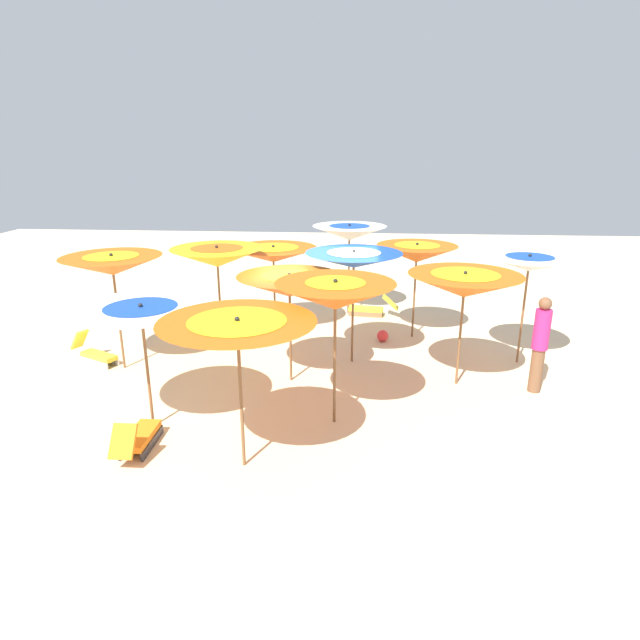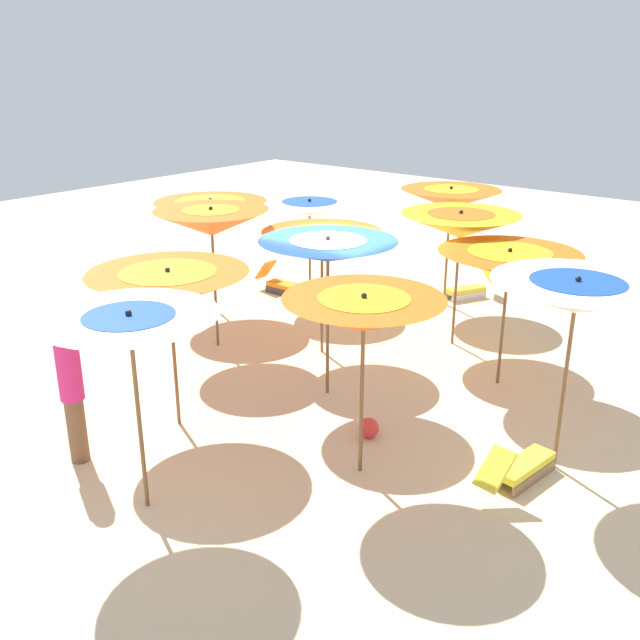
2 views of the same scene
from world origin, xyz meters
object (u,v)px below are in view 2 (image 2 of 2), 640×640
object	(u,v)px
beach_umbrella_10	(310,209)
beach_umbrella_11	(451,198)
beach_umbrella_9	(211,211)
beach_umbrella_5	(509,263)
beach_umbrella_7	(322,243)
beachgoer_0	(72,390)
beach_umbrella_3	(169,287)
beach_umbrella_6	(211,222)
lounger_2	(519,467)
beach_umbrella_4	(328,251)
beach_ball	(369,428)
beach_umbrella_0	(130,329)
beach_umbrella_2	(576,297)
beach_umbrella_1	(364,314)
lounger_0	(470,288)
lounger_1	(282,283)
beach_umbrella_8	(460,225)

from	to	relation	value
beach_umbrella_10	beach_umbrella_11	size ratio (longest dim) A/B	0.88
beach_umbrella_9	beach_umbrella_5	bearing A→B (deg)	-85.45
beach_umbrella_7	beachgoer_0	bearing A→B (deg)	178.29
beach_umbrella_3	beach_umbrella_6	distance (m)	2.93
beach_umbrella_11	lounger_2	xyz separation A→B (m)	(-5.30, -4.10, -2.03)
beach_umbrella_4	beach_umbrella_6	distance (m)	2.75
beach_umbrella_4	beach_ball	size ratio (longest dim) A/B	8.77
beach_umbrella_0	beach_umbrella_10	size ratio (longest dim) A/B	1.10
beach_umbrella_2	beach_umbrella_3	bearing A→B (deg)	116.57
beach_umbrella_5	beach_umbrella_11	distance (m)	3.89
beach_umbrella_4	beachgoer_0	world-z (taller)	beach_umbrella_4
beach_umbrella_1	lounger_0	distance (m)	7.63
beach_umbrella_4	lounger_1	distance (m)	5.47
beach_umbrella_5	beach_umbrella_0	bearing A→B (deg)	163.66
beach_umbrella_4	beach_umbrella_10	world-z (taller)	beach_umbrella_4
beach_umbrella_11	lounger_2	world-z (taller)	beach_umbrella_11
beach_umbrella_8	beach_umbrella_4	bearing A→B (deg)	170.83
lounger_0	beach_ball	size ratio (longest dim) A/B	4.30
beach_umbrella_9	beach_umbrella_11	size ratio (longest dim) A/B	0.94
beach_umbrella_1	beach_umbrella_8	bearing A→B (deg)	15.21
beach_umbrella_2	beach_umbrella_10	distance (m)	7.40
beach_umbrella_3	beach_umbrella_9	bearing A→B (deg)	40.98
lounger_0	beach_umbrella_1	bearing A→B (deg)	43.87
beach_umbrella_1	beachgoer_0	size ratio (longest dim) A/B	1.25
beach_umbrella_11	beach_umbrella_9	bearing A→B (deg)	134.25
beach_umbrella_1	beach_umbrella_5	size ratio (longest dim) A/B	1.06
lounger_0	lounger_2	world-z (taller)	lounger_0
beach_umbrella_9	beach_umbrella_2	bearing A→B (deg)	-99.84
beach_umbrella_2	beach_umbrella_8	bearing A→B (deg)	47.17
beach_umbrella_3	beach_umbrella_4	distance (m)	2.35
beach_umbrella_5	beach_umbrella_8	distance (m)	1.75
beach_umbrella_7	beach_umbrella_3	bearing A→B (deg)	-178.56
beach_umbrella_0	lounger_0	distance (m)	9.46
beach_umbrella_2	lounger_0	world-z (taller)	beach_umbrella_2
beach_umbrella_0	beach_ball	world-z (taller)	beach_umbrella_0
beach_umbrella_11	lounger_0	bearing A→B (deg)	-15.91
beach_umbrella_5	lounger_0	world-z (taller)	beach_umbrella_5
lounger_1	beach_ball	distance (m)	6.54
beach_umbrella_1	lounger_2	xyz separation A→B (m)	(1.02, -1.65, -1.89)
beach_ball	beach_umbrella_11	bearing A→B (deg)	20.12
beach_umbrella_2	beach_umbrella_9	distance (m)	7.84
lounger_1	beach_umbrella_2	bearing A→B (deg)	-22.88
beach_umbrella_2	beach_umbrella_8	size ratio (longest dim) A/B	1.03
beach_umbrella_6	beach_umbrella_9	xyz separation A→B (m)	(1.27, 1.42, -0.19)
beach_umbrella_6	beachgoer_0	distance (m)	4.28
beach_umbrella_8	beach_umbrella_1	bearing A→B (deg)	-164.79
beach_umbrella_5	beach_ball	size ratio (longest dim) A/B	7.83
beach_umbrella_1	beach_umbrella_7	size ratio (longest dim) A/B	1.05
beach_umbrella_6	beach_umbrella_9	size ratio (longest dim) A/B	1.09
beach_umbrella_8	beach_umbrella_10	bearing A→B (deg)	85.60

